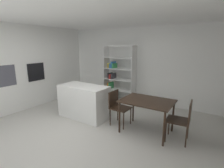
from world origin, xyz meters
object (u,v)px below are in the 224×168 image
dining_table (147,104)px  dining_chair_window_side (183,118)px  open_bookshelf (117,75)px  dining_chair_island_side (117,105)px  kitchen_island (84,101)px  built_in_oven (36,72)px

dining_table → dining_chair_window_side: (0.79, 0.01, -0.16)m
open_bookshelf → dining_chair_island_side: (1.01, -1.66, -0.42)m
dining_table → kitchen_island: bearing=-176.1°
open_bookshelf → dining_table: 2.46m
open_bookshelf → dining_chair_island_side: open_bookshelf is taller
dining_table → dining_chair_window_side: dining_chair_window_side is taller
kitchen_island → dining_table: (1.81, 0.12, 0.24)m
open_bookshelf → dining_table: open_bookshelf is taller
dining_chair_window_side → dining_chair_island_side: bearing=-94.2°
kitchen_island → dining_chair_window_side: size_ratio=1.55×
dining_table → dining_chair_window_side: 0.81m
built_in_oven → dining_table: (3.74, 0.24, -0.45)m
built_in_oven → dining_chair_island_side: bearing=4.7°
kitchen_island → dining_chair_window_side: kitchen_island is taller
kitchen_island → built_in_oven: bearing=-176.5°
dining_chair_window_side → open_bookshelf: bearing=-126.9°
dining_chair_island_side → open_bookshelf: bearing=32.4°
built_in_oven → dining_chair_island_side: built_in_oven is taller
built_in_oven → kitchen_island: (1.93, 0.12, -0.69)m
open_bookshelf → dining_table: bearing=-42.7°
built_in_oven → open_bookshelf: open_bookshelf is taller
open_bookshelf → dining_chair_island_side: size_ratio=2.29×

